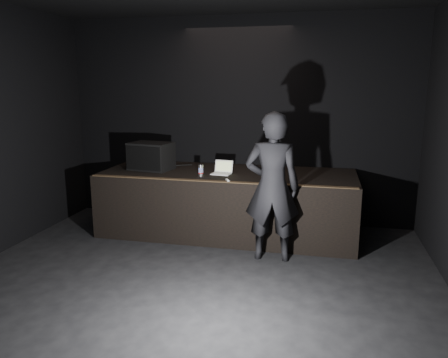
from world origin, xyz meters
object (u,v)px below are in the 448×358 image
stage_monitor (151,156)px  beer_can (201,170)px  laptop (222,170)px  stage_riser (228,202)px  person (272,187)px

stage_monitor → beer_can: stage_monitor is taller
beer_can → laptop: bearing=43.1°
stage_riser → person: (0.82, -0.95, 0.52)m
stage_monitor → person: 2.28m
beer_can → person: bearing=-25.7°
laptop → person: (0.88, -0.81, -0.04)m
stage_monitor → beer_can: size_ratio=4.15×
beer_can → stage_monitor: bearing=160.5°
laptop → stage_riser: bearing=73.3°
person → beer_can: bearing=-30.0°
stage_monitor → laptop: stage_monitor is taller
stage_riser → laptop: size_ratio=12.49×
stage_riser → beer_can: 0.79m
stage_riser → person: bearing=-49.4°
stage_riser → stage_monitor: size_ratio=5.44×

